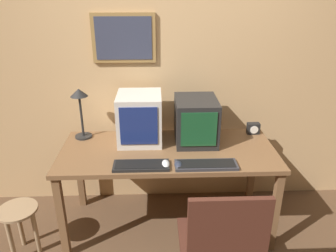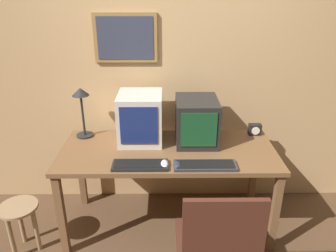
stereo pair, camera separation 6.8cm
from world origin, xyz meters
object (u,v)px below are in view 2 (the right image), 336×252
keyboard_main (140,165)px  mouse_far_corner (165,164)px  monitor_right (196,121)px  keyboard_side (205,165)px  side_stool (20,218)px  desk_lamp (81,102)px  monitor_left (140,118)px  mouse_near_keyboard (177,165)px  desk_clock (255,129)px

keyboard_main → mouse_far_corner: mouse_far_corner is taller
monitor_right → keyboard_side: monitor_right is taller
side_stool → keyboard_side: bearing=0.5°
keyboard_main → desk_lamp: bearing=134.5°
desk_lamp → keyboard_side: bearing=-28.4°
mouse_far_corner → side_stool: size_ratio=0.27×
monitor_left → keyboard_side: bearing=-42.6°
monitor_left → desk_lamp: desk_lamp is taller
monitor_left → mouse_far_corner: bearing=-65.8°
keyboard_main → mouse_far_corner: (0.18, 0.00, 0.01)m
mouse_near_keyboard → desk_lamp: (-0.79, 0.54, 0.30)m
monitor_left → desk_clock: monitor_left is taller
keyboard_side → desk_lamp: bearing=151.6°
monitor_left → desk_clock: (1.00, 0.10, -0.16)m
keyboard_side → desk_lamp: desk_lamp is taller
keyboard_main → mouse_far_corner: 0.18m
monitor_left → side_stool: size_ratio=0.96×
mouse_near_keyboard → mouse_far_corner: same height
desk_clock → side_stool: desk_clock is taller
keyboard_side → side_stool: size_ratio=1.07×
keyboard_side → mouse_far_corner: mouse_far_corner is taller
monitor_left → monitor_right: 0.47m
keyboard_side → side_stool: 1.50m
monitor_left → mouse_far_corner: size_ratio=3.51×
keyboard_side → mouse_far_corner: bearing=178.2°
monitor_right → mouse_near_keyboard: (-0.17, -0.44, -0.17)m
monitor_left → keyboard_main: size_ratio=1.00×
monitor_right → keyboard_main: monitor_right is taller
monitor_right → side_stool: size_ratio=0.97×
mouse_near_keyboard → side_stool: bearing=-179.5°
mouse_far_corner → keyboard_side: bearing=-1.8°
desk_lamp → monitor_right: bearing=-6.2°
side_stool → monitor_right: bearing=17.8°
mouse_far_corner → desk_lamp: (-0.70, 0.53, 0.30)m
monitor_right → keyboard_main: size_ratio=1.01×
monitor_left → mouse_near_keyboard: monitor_left is taller
monitor_right → desk_clock: (0.53, 0.12, -0.14)m
monitor_left → mouse_near_keyboard: size_ratio=4.07×
keyboard_main → desk_lamp: 0.80m
keyboard_main → desk_clock: desk_clock is taller
mouse_near_keyboard → desk_clock: 0.90m
desk_clock → side_stool: (-1.93, -0.57, -0.49)m
monitor_right → keyboard_main: 0.64m
mouse_near_keyboard → side_stool: (-1.22, -0.01, -0.46)m
desk_lamp → side_stool: size_ratio=1.03×
keyboard_main → side_stool: 1.05m
monitor_right → desk_lamp: desk_lamp is taller
monitor_left → keyboard_side: size_ratio=0.90×
monitor_right → mouse_near_keyboard: 0.50m
keyboard_main → side_stool: size_ratio=0.96×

